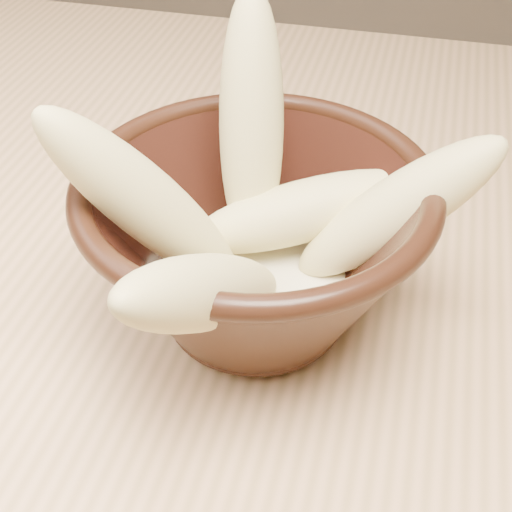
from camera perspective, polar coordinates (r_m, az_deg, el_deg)
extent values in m
cube|color=tan|center=(0.61, 0.27, 1.80)|extent=(1.20, 0.80, 0.04)
cylinder|color=black|center=(0.50, 0.00, -4.70)|extent=(0.10, 0.10, 0.01)
cylinder|color=black|center=(0.48, 0.00, -2.79)|extent=(0.10, 0.10, 0.01)
torus|color=black|center=(0.43, 0.00, 5.59)|extent=(0.22, 0.22, 0.02)
cylinder|color=beige|center=(0.47, 0.00, -1.81)|extent=(0.13, 0.13, 0.02)
ellipsoid|color=#D2C47C|center=(0.46, -0.37, 10.34)|extent=(0.06, 0.10, 0.18)
ellipsoid|color=#D2C47C|center=(0.42, -8.74, 4.15)|extent=(0.14, 0.10, 0.16)
ellipsoid|color=#D2C47C|center=(0.44, 11.13, 3.57)|extent=(0.15, 0.07, 0.13)
ellipsoid|color=#D2C47C|center=(0.46, 3.72, 3.58)|extent=(0.16, 0.11, 0.07)
ellipsoid|color=#D2C47C|center=(0.38, -3.87, -2.87)|extent=(0.08, 0.17, 0.14)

